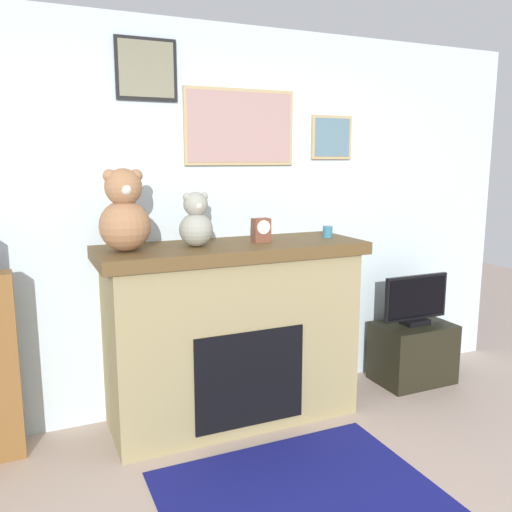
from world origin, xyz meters
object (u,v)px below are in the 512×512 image
at_px(fireplace, 233,332).
at_px(television, 416,301).
at_px(teddy_bear_grey, 196,222).
at_px(candle_jar, 328,232).
at_px(tv_stand, 413,352).
at_px(mantel_clock, 261,230).
at_px(teddy_bear_cream, 125,214).

xyz_separation_m(fireplace, television, (1.51, -0.01, 0.05)).
bearing_deg(teddy_bear_grey, television, 0.28).
distance_m(candle_jar, teddy_bear_grey, 0.95).
xyz_separation_m(tv_stand, teddy_bear_grey, (-1.75, -0.01, 1.11)).
bearing_deg(tv_stand, mantel_clock, -179.51).
xyz_separation_m(fireplace, tv_stand, (1.51, -0.01, -0.37)).
xyz_separation_m(tv_stand, teddy_bear_cream, (-2.19, -0.01, 1.18)).
distance_m(fireplace, candle_jar, 0.94).
relative_size(tv_stand, teddy_bear_grey, 1.73).
relative_size(fireplace, tv_stand, 2.95).
xyz_separation_m(television, mantel_clock, (-1.32, -0.01, 0.62)).
relative_size(fireplace, mantel_clock, 11.04).
height_order(tv_stand, mantel_clock, mantel_clock).
bearing_deg(mantel_clock, television, 0.42).
height_order(television, teddy_bear_grey, teddy_bear_grey).
bearing_deg(teddy_bear_cream, candle_jar, 0.03).
relative_size(fireplace, teddy_bear_cream, 3.56).
xyz_separation_m(fireplace, candle_jar, (0.70, -0.02, 0.63)).
bearing_deg(television, teddy_bear_grey, -179.72).
relative_size(television, mantel_clock, 3.64).
bearing_deg(teddy_bear_cream, television, 0.23).
bearing_deg(fireplace, mantel_clock, -5.57).
bearing_deg(television, teddy_bear_cream, -179.77).
relative_size(television, teddy_bear_grey, 1.68).
bearing_deg(television, tv_stand, 90.00).
relative_size(mantel_clock, teddy_bear_grey, 0.46).
relative_size(tv_stand, teddy_bear_cream, 1.21).
bearing_deg(mantel_clock, candle_jar, 0.16).
xyz_separation_m(fireplace, teddy_bear_grey, (-0.24, -0.02, 0.74)).
relative_size(mantel_clock, teddy_bear_cream, 0.32).
bearing_deg(teddy_bear_grey, mantel_clock, -0.13).
xyz_separation_m(candle_jar, teddy_bear_cream, (-1.37, -0.00, 0.18)).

